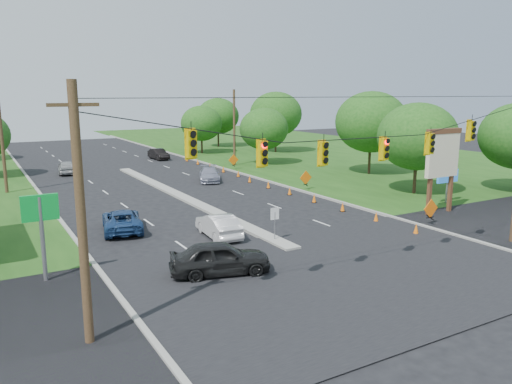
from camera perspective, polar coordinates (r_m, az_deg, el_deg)
ground at (r=24.79m, az=9.63°, el=-9.14°), size 160.00×160.00×0.00m
grass_right at (r=59.37m, az=19.78°, el=2.28°), size 40.00×160.00×0.06m
cross_street at (r=24.79m, az=9.63°, el=-9.14°), size 160.00×14.00×0.02m
curb_left at (r=48.79m, az=-23.76°, el=0.17°), size 0.25×110.00×0.16m
curb_right at (r=54.65m, az=-2.27°, el=2.21°), size 0.25×110.00×0.16m
median at (r=42.45m, az=-8.68°, el=-0.53°), size 1.00×34.00×0.18m
median_sign at (r=29.00m, az=2.16°, el=-2.94°), size 0.55×0.06×2.05m
signal_span at (r=22.76m, az=11.54°, el=1.93°), size 25.60×0.32×9.00m
utility_pole_far_left at (r=48.02m, az=-27.03°, el=5.16°), size 0.28×0.28×9.00m
utility_pole_far_right at (r=59.65m, az=-2.50°, el=7.32°), size 0.28×0.28×9.00m
pylon_sign at (r=38.14m, az=20.60°, el=3.65°), size 5.90×2.30×6.12m
cone_0 at (r=32.36m, az=17.83°, el=-4.02°), size 0.32×0.32×0.70m
cone_1 at (r=34.72m, az=13.57°, el=-2.77°), size 0.32×0.32×0.70m
cone_2 at (r=37.25m, az=9.87°, el=-1.67°), size 0.32×0.32×0.70m
cone_3 at (r=39.93m, az=6.66°, el=-0.71°), size 0.32×0.32×0.70m
cone_4 at (r=42.72m, az=3.87°, el=0.13°), size 0.32×0.32×0.70m
cone_5 at (r=45.62m, az=1.42°, el=0.86°), size 0.32×0.32×0.70m
cone_6 at (r=48.59m, az=-0.73°, el=1.50°), size 0.32×0.32×0.70m
cone_7 at (r=51.91m, az=-2.04°, el=2.13°), size 0.32×0.32×0.70m
cone_8 at (r=54.99m, az=-3.75°, el=2.62°), size 0.32×0.32×0.70m
cone_9 at (r=58.12m, az=-5.29°, el=3.06°), size 0.32×0.32×0.70m
cone_10 at (r=61.28m, az=-6.66°, el=3.46°), size 0.32×0.32×0.70m
cone_11 at (r=64.49m, az=-7.90°, el=3.81°), size 0.32×0.32×0.70m
work_sign_0 at (r=34.58m, az=19.34°, el=-1.89°), size 1.27×0.58×1.37m
work_sign_1 at (r=44.74m, az=5.70°, el=1.57°), size 1.27×0.58×1.37m
work_sign_2 at (r=56.56m, az=-2.59°, el=3.63°), size 1.27×0.58×1.37m
tree_7 at (r=44.59m, az=17.97°, el=6.05°), size 6.72×6.72×7.84m
tree_8 at (r=54.41m, az=13.02°, el=7.81°), size 7.56×7.56×8.82m
tree_9 at (r=60.50m, az=0.91°, el=7.23°), size 5.88×5.88×6.86m
tree_10 at (r=73.12m, az=2.28°, el=8.89°), size 7.56×7.56×8.82m
tree_11 at (r=80.84m, az=-4.37°, el=8.65°), size 6.72×6.72×7.84m
tree_12 at (r=72.01m, az=-6.26°, el=7.81°), size 5.88×5.88×6.86m
black_sedan at (r=24.11m, az=-4.13°, el=-7.52°), size 5.15×3.14×1.64m
white_sedan at (r=30.24m, az=-4.32°, el=-3.83°), size 1.87×4.47×1.44m
blue_pickup at (r=32.59m, az=-15.07°, el=-3.13°), size 3.25×5.34×1.38m
silver_car_far at (r=49.52m, az=-5.34°, el=2.03°), size 3.59×5.11×1.37m
silver_car_oncoming at (r=57.44m, az=-20.84°, el=2.66°), size 2.23×4.44×1.45m
dark_car_receding at (r=66.89m, az=-11.08°, el=4.28°), size 1.73×4.34×1.40m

